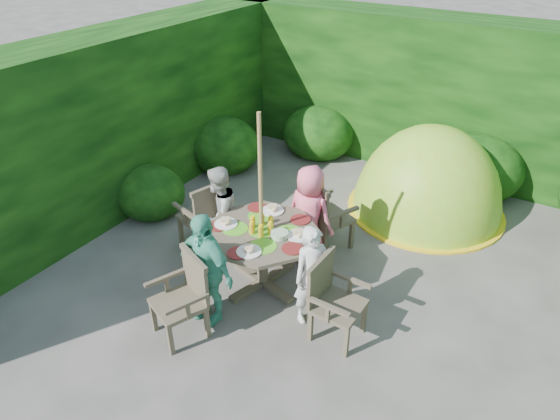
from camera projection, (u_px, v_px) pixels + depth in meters
The scene contains 13 objects.
ground at pixel (348, 296), 5.90m from camera, with size 60.00×60.00×0.00m, color #474540.
hedge_enclosure at pixel (401, 159), 6.21m from camera, with size 9.00×9.00×2.50m.
patio_table at pixel (262, 240), 5.74m from camera, with size 1.64×1.64×0.94m.
parasol_pole at pixel (261, 207), 5.52m from camera, with size 0.04×0.04×2.20m, color olive.
garden_chair_right at pixel (332, 298), 5.15m from camera, with size 0.50×0.55×0.90m.
garden_chair_left at pixel (206, 214), 6.50m from camera, with size 0.64×0.69×0.95m.
garden_chair_back at pixel (324, 214), 6.48m from camera, with size 0.74×0.71×0.97m.
garden_chair_front at pixel (184, 296), 5.18m from camera, with size 0.68×0.65×0.91m.
child_right at pixel (312, 276), 5.29m from camera, with size 0.43×0.28×1.18m, color silver.
child_left at pixel (219, 214), 6.25m from camera, with size 0.62×0.48×1.28m, color #A8A9A3.
child_back at pixel (309, 214), 6.22m from camera, with size 0.64×0.42×1.31m, color #FE6986.
child_front at pixel (206, 268), 5.27m from camera, with size 0.79×0.33×1.34m, color #4BAF90.
dome_tent at pixel (424, 210), 7.56m from camera, with size 2.54×2.54×2.64m.
Camera 1 is at (1.68, -4.25, 3.95)m, focal length 32.00 mm.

